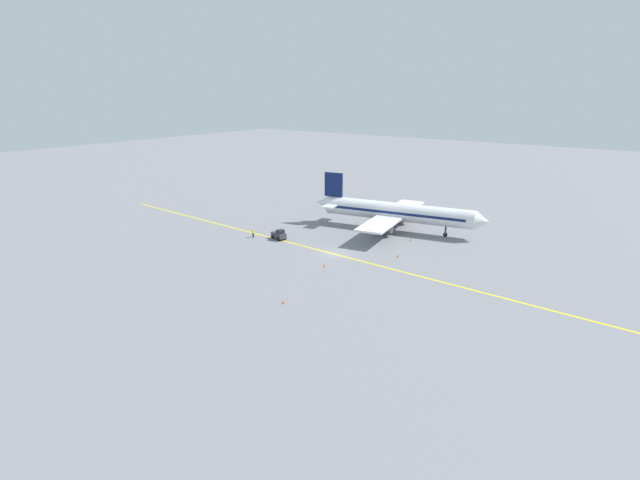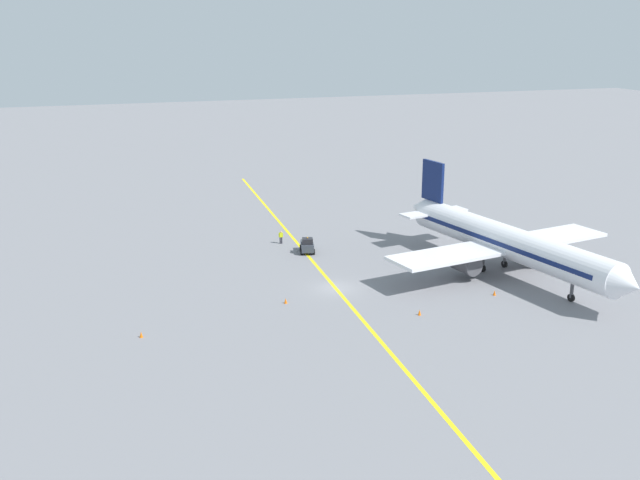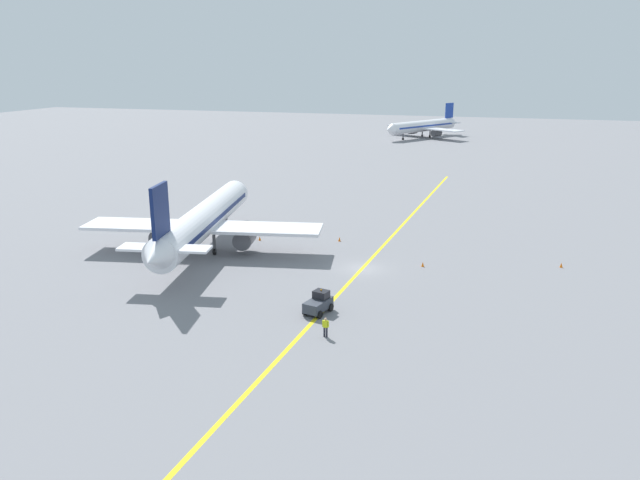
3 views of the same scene
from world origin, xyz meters
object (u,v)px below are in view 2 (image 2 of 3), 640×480
object	(u,v)px
airplane_at_gate	(505,242)
baggage_tug_dark	(307,245)
traffic_cone_mid_apron	(495,293)
ground_crew_worker	(281,237)
traffic_cone_by_wingtip	(141,335)
traffic_cone_near_nose	(420,312)
traffic_cone_far_edge	(286,301)

from	to	relation	value
airplane_at_gate	baggage_tug_dark	bearing A→B (deg)	-38.11
traffic_cone_mid_apron	ground_crew_worker	bearing A→B (deg)	-57.76
baggage_tug_dark	traffic_cone_by_wingtip	xyz separation A→B (m)	(21.87, 19.80, -0.63)
baggage_tug_dark	traffic_cone_mid_apron	xyz separation A→B (m)	(-13.85, 20.40, -0.63)
traffic_cone_by_wingtip	traffic_cone_near_nose	bearing A→B (deg)	173.20
ground_crew_worker	traffic_cone_far_edge	xyz separation A→B (m)	(5.25, 20.53, -0.63)
baggage_tug_dark	traffic_cone_far_edge	world-z (taller)	baggage_tug_dark
airplane_at_gate	baggage_tug_dark	world-z (taller)	airplane_at_gate
airplane_at_gate	baggage_tug_dark	size ratio (longest dim) A/B	10.81
baggage_tug_dark	traffic_cone_by_wingtip	size ratio (longest dim) A/B	5.96
ground_crew_worker	traffic_cone_far_edge	bearing A→B (deg)	75.66
ground_crew_worker	traffic_cone_mid_apron	distance (m)	29.75
baggage_tug_dark	traffic_cone_far_edge	size ratio (longest dim) A/B	5.96
baggage_tug_dark	traffic_cone_by_wingtip	bearing A→B (deg)	42.16
ground_crew_worker	traffic_cone_far_edge	distance (m)	21.20
airplane_at_gate	ground_crew_worker	distance (m)	28.28
baggage_tug_dark	ground_crew_worker	bearing A→B (deg)	-67.04
ground_crew_worker	traffic_cone_mid_apron	world-z (taller)	ground_crew_worker
baggage_tug_dark	traffic_cone_mid_apron	world-z (taller)	baggage_tug_dark
baggage_tug_dark	traffic_cone_near_nose	world-z (taller)	baggage_tug_dark
ground_crew_worker	traffic_cone_mid_apron	bearing A→B (deg)	122.24
ground_crew_worker	traffic_cone_near_nose	size ratio (longest dim) A/B	3.05
airplane_at_gate	traffic_cone_by_wingtip	world-z (taller)	airplane_at_gate
baggage_tug_dark	traffic_cone_near_nose	bearing A→B (deg)	100.16
traffic_cone_by_wingtip	traffic_cone_far_edge	world-z (taller)	same
traffic_cone_near_nose	traffic_cone_far_edge	xyz separation A→B (m)	(11.37, -7.12, 0.00)
ground_crew_worker	traffic_cone_by_wingtip	bearing A→B (deg)	51.05
airplane_at_gate	traffic_cone_far_edge	xyz separation A→B (m)	(25.76, 1.27, -3.43)
traffic_cone_by_wingtip	airplane_at_gate	bearing A→B (deg)	-172.53
baggage_tug_dark	traffic_cone_near_nose	size ratio (longest dim) A/B	5.96
airplane_at_gate	traffic_cone_mid_apron	bearing A→B (deg)	51.76
airplane_at_gate	traffic_cone_near_nose	distance (m)	17.01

